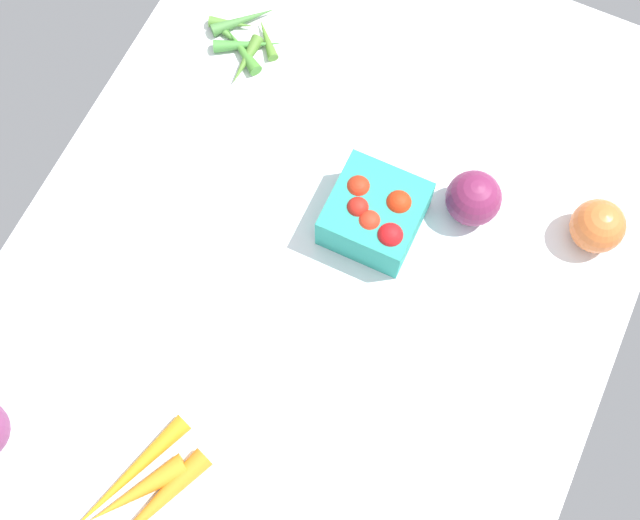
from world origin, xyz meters
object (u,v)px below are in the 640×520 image
at_px(berry_basket, 375,214).
at_px(heirloom_tomato_orange, 598,226).
at_px(carrot_bunch, 139,495).
at_px(red_onion_near_basket, 474,198).
at_px(okra_pile, 245,40).

relative_size(berry_basket, heirloom_tomato_orange, 1.64).
distance_m(berry_basket, heirloom_tomato_orange, 0.28).
relative_size(carrot_bunch, heirloom_tomato_orange, 2.87).
height_order(berry_basket, heirloom_tomato_orange, berry_basket).
xyz_separation_m(red_onion_near_basket, heirloom_tomato_orange, (-0.03, 0.16, -0.00)).
bearing_deg(carrot_bunch, red_onion_near_basket, 157.04).
bearing_deg(heirloom_tomato_orange, okra_pile, -97.61).
xyz_separation_m(red_onion_near_basket, berry_basket, (0.07, -0.10, 0.00)).
bearing_deg(red_onion_near_basket, carrot_bunch, -22.96).
relative_size(okra_pile, berry_basket, 1.27).
bearing_deg(red_onion_near_basket, heirloom_tomato_orange, 101.37).
relative_size(okra_pile, heirloom_tomato_orange, 2.08).
relative_size(red_onion_near_basket, okra_pile, 0.50).
xyz_separation_m(okra_pile, heirloom_tomato_orange, (0.07, 0.53, 0.03)).
relative_size(carrot_bunch, berry_basket, 1.75).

